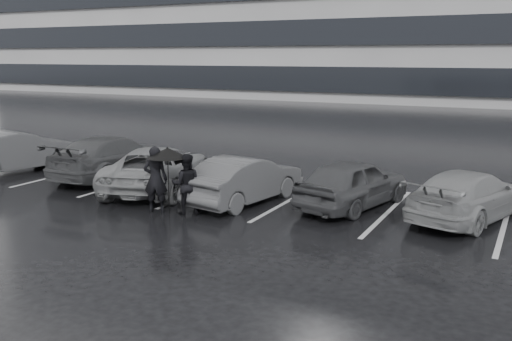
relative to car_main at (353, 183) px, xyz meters
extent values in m
plane|color=black|center=(-2.40, -2.58, -0.67)|extent=(160.00, 160.00, 0.00)
cube|color=black|center=(-24.40, 45.42, 1.33)|extent=(60.60, 25.60, 2.20)
cube|color=black|center=(-24.40, 45.42, 5.33)|extent=(60.60, 25.60, 2.20)
cube|color=black|center=(-24.40, 45.42, 9.33)|extent=(60.60, 25.60, 2.20)
imported|color=black|center=(0.00, 0.00, 0.00)|extent=(2.46, 4.19, 1.34)
imported|color=#29282B|center=(-2.84, -0.85, -0.02)|extent=(2.01, 4.12, 1.30)
imported|color=#545557|center=(-5.89, -0.72, 0.00)|extent=(3.52, 5.24, 1.34)
imported|color=black|center=(-8.36, 0.08, 0.03)|extent=(2.04, 4.87, 1.40)
imported|color=#29282B|center=(-12.04, -0.68, 0.05)|extent=(2.42, 4.61, 1.45)
imported|color=#545557|center=(2.92, 0.19, -0.05)|extent=(2.91, 4.58, 1.24)
imported|color=black|center=(-4.44, -2.77, 0.20)|extent=(0.74, 0.61, 1.74)
imported|color=black|center=(-3.63, -2.57, 0.12)|extent=(0.96, 0.90, 1.57)
cylinder|color=black|center=(-4.10, -2.69, 0.08)|extent=(0.02, 0.02, 1.49)
cone|color=black|center=(-4.10, -2.69, 0.91)|extent=(1.02, 1.02, 0.26)
sphere|color=black|center=(-4.10, -2.69, 1.05)|extent=(0.05, 0.05, 0.05)
cube|color=#A6A6A9|center=(-13.00, -0.08, -0.67)|extent=(0.12, 5.00, 0.00)
cube|color=#A6A6A9|center=(-10.20, -0.08, -0.67)|extent=(0.12, 5.00, 0.00)
cube|color=#A6A6A9|center=(-7.40, -0.08, -0.67)|extent=(0.12, 5.00, 0.00)
cube|color=#A6A6A9|center=(-4.60, -0.08, -0.67)|extent=(0.12, 5.00, 0.00)
cube|color=#A6A6A9|center=(-1.80, -0.08, -0.67)|extent=(0.12, 5.00, 0.00)
cube|color=#A6A6A9|center=(1.00, -0.08, -0.67)|extent=(0.12, 5.00, 0.00)
cube|color=#A6A6A9|center=(3.80, -0.08, -0.67)|extent=(0.12, 5.00, 0.00)
camera|label=1|loc=(4.44, -14.48, 3.35)|focal=40.00mm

